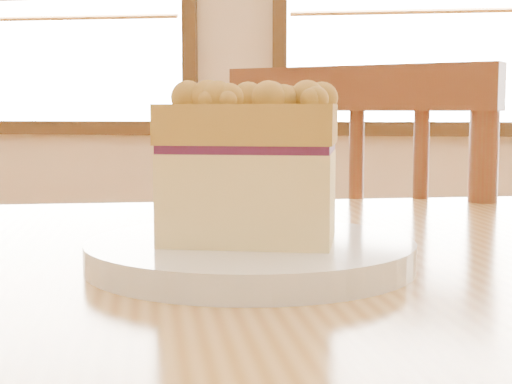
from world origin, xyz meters
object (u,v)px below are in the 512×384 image
Objects in this scene: plate at (250,255)px; cake_slice at (250,163)px; cafe_table_main at (459,383)px; cafe_chair_main at (392,363)px.

plate is 0.07m from cake_slice.
cafe_table_main is 0.23m from cake_slice.
cake_slice is (-0.00, -0.00, 0.07)m from plate.
cafe_chair_main is 0.75m from cake_slice.
plate is at bearing 101.25° from cafe_chair_main.
cafe_chair_main reaches higher than plate.
cake_slice reaches higher than plate.
cafe_chair_main is at bearing 79.17° from plate.
cafe_chair_main is 0.72m from plate.
plate is 1.79× the size of cake_slice.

